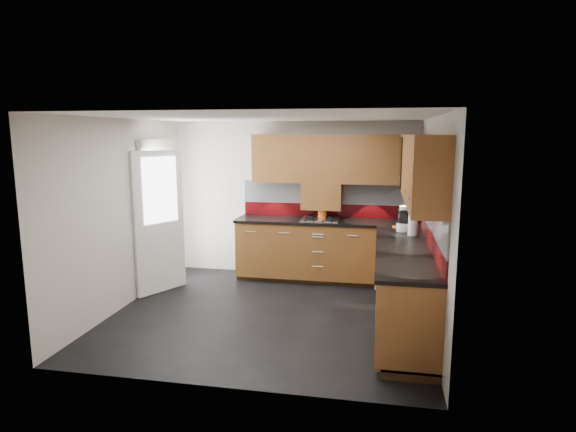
% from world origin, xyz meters
% --- Properties ---
extents(room, '(4.00, 3.80, 2.64)m').
position_xyz_m(room, '(0.00, 0.00, 1.50)').
color(room, black).
extents(base_cabinets, '(2.70, 3.20, 0.95)m').
position_xyz_m(base_cabinets, '(1.07, 0.72, 0.44)').
color(base_cabinets, '#573913').
rests_on(base_cabinets, room).
extents(countertop, '(2.72, 3.22, 0.04)m').
position_xyz_m(countertop, '(1.05, 0.70, 0.92)').
color(countertop, black).
rests_on(countertop, base_cabinets).
extents(backsplash, '(2.70, 3.20, 0.54)m').
position_xyz_m(backsplash, '(1.28, 0.93, 1.21)').
color(backsplash, maroon).
rests_on(backsplash, countertop).
extents(upper_cabinets, '(2.50, 3.20, 0.72)m').
position_xyz_m(upper_cabinets, '(1.23, 0.78, 1.84)').
color(upper_cabinets, '#573913').
rests_on(upper_cabinets, room).
extents(extractor_hood, '(0.60, 0.33, 0.40)m').
position_xyz_m(extractor_hood, '(0.45, 1.64, 1.28)').
color(extractor_hood, '#573913').
rests_on(extractor_hood, room).
extents(glass_cabinet, '(0.32, 0.80, 0.66)m').
position_xyz_m(glass_cabinet, '(1.71, 1.07, 1.87)').
color(glass_cabinet, black).
rests_on(glass_cabinet, room).
extents(back_door, '(0.42, 1.19, 2.04)m').
position_xyz_m(back_door, '(-1.78, 0.75, 1.03)').
color(back_door, white).
rests_on(back_door, room).
extents(gas_hob, '(0.55, 0.49, 0.04)m').
position_xyz_m(gas_hob, '(0.45, 1.47, 0.95)').
color(gas_hob, silver).
rests_on(gas_hob, countertop).
extents(utensil_pot, '(0.13, 0.13, 0.47)m').
position_xyz_m(utensil_pot, '(0.46, 1.59, 1.04)').
color(utensil_pot, '#D15613').
rests_on(utensil_pot, countertop).
extents(toaster, '(0.27, 0.21, 0.17)m').
position_xyz_m(toaster, '(1.75, 1.55, 1.02)').
color(toaster, silver).
rests_on(toaster, countertop).
extents(food_processor, '(0.20, 0.20, 0.33)m').
position_xyz_m(food_processor, '(1.64, 0.86, 1.09)').
color(food_processor, white).
rests_on(food_processor, countertop).
extents(paper_towel, '(0.15, 0.15, 0.26)m').
position_xyz_m(paper_towel, '(1.73, 0.60, 1.07)').
color(paper_towel, white).
rests_on(paper_towel, countertop).
extents(orange_cloth, '(0.13, 0.11, 0.01)m').
position_xyz_m(orange_cloth, '(1.56, 1.08, 0.95)').
color(orange_cloth, '#E35319').
rests_on(orange_cloth, countertop).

